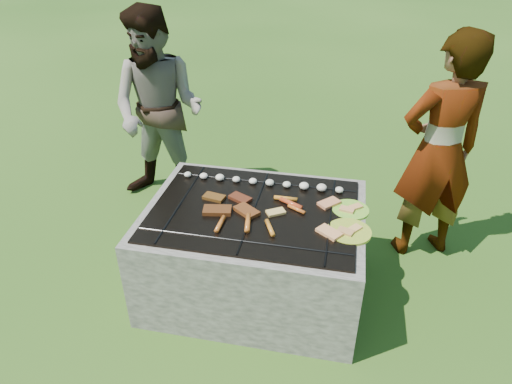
# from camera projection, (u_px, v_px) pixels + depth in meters

# --- Properties ---
(lawn) EXTENTS (60.00, 60.00, 0.00)m
(lawn) POSITION_uv_depth(u_px,v_px,m) (254.00, 286.00, 3.03)
(lawn) COLOR #244B12
(lawn) RESTS_ON ground
(fire_pit) EXTENTS (1.30, 1.00, 0.62)m
(fire_pit) POSITION_uv_depth(u_px,v_px,m) (254.00, 252.00, 2.88)
(fire_pit) COLOR gray
(fire_pit) RESTS_ON ground
(mushrooms) EXTENTS (1.05, 0.06, 0.05)m
(mushrooms) POSITION_uv_depth(u_px,v_px,m) (268.00, 182.00, 2.94)
(mushrooms) COLOR #EDE5C9
(mushrooms) RESTS_ON fire_pit
(pork_slabs) EXTENTS (0.39, 0.28, 0.02)m
(pork_slabs) POSITION_uv_depth(u_px,v_px,m) (229.00, 206.00, 2.72)
(pork_slabs) COLOR #90581A
(pork_slabs) RESTS_ON fire_pit
(sausages) EXTENTS (0.47, 0.43, 0.03)m
(sausages) POSITION_uv_depth(u_px,v_px,m) (267.00, 214.00, 2.64)
(sausages) COLOR orange
(sausages) RESTS_ON fire_pit
(bread_on_grate) EXTENTS (0.46, 0.45, 0.02)m
(bread_on_grate) POSITION_uv_depth(u_px,v_px,m) (318.00, 216.00, 2.63)
(bread_on_grate) COLOR #F4DF7C
(bread_on_grate) RESTS_ON fire_pit
(plate_far) EXTENTS (0.23, 0.23, 0.03)m
(plate_far) POSITION_uv_depth(u_px,v_px,m) (350.00, 210.00, 2.71)
(plate_far) COLOR #BDEB38
(plate_far) RESTS_ON fire_pit
(plate_near) EXTENTS (0.27, 0.27, 0.03)m
(plate_near) POSITION_uv_depth(u_px,v_px,m) (349.00, 231.00, 2.52)
(plate_near) COLOR yellow
(plate_near) RESTS_ON fire_pit
(cook) EXTENTS (0.67, 0.56, 1.57)m
(cook) POSITION_uv_depth(u_px,v_px,m) (439.00, 152.00, 2.97)
(cook) COLOR #A5998A
(cook) RESTS_ON ground
(bystander) EXTENTS (0.82, 0.67, 1.58)m
(bystander) POSITION_uv_depth(u_px,v_px,m) (159.00, 111.00, 3.59)
(bystander) COLOR #A49389
(bystander) RESTS_ON ground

